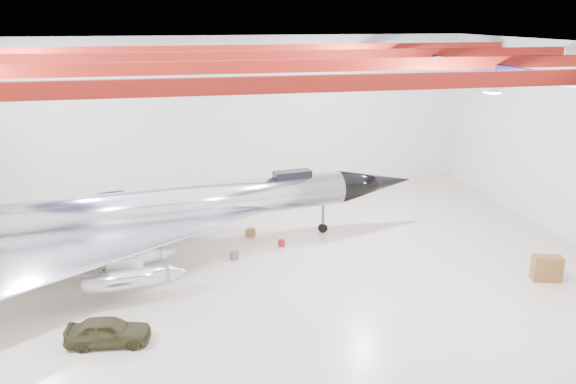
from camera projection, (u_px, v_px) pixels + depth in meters
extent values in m
plane|color=beige|center=(218.00, 279.00, 27.40)|extent=(40.00, 40.00, 0.00)
plane|color=silver|center=(195.00, 116.00, 39.72)|extent=(40.00, 0.00, 40.00)
plane|color=#0A0F38|center=(209.00, 47.00, 24.09)|extent=(40.00, 40.00, 0.00)
cube|color=maroon|center=(235.00, 86.00, 15.89)|extent=(39.50, 0.25, 0.50)
cube|color=maroon|center=(216.00, 67.00, 21.48)|extent=(39.50, 0.25, 0.50)
cube|color=maroon|center=(204.00, 57.00, 27.07)|extent=(39.50, 0.25, 0.50)
cube|color=maroon|center=(196.00, 50.00, 32.66)|extent=(39.50, 0.25, 0.50)
cube|color=#0C1348|center=(462.00, 64.00, 26.81)|extent=(0.25, 29.50, 0.40)
cube|color=silver|center=(492.00, 88.00, 20.93)|extent=(0.55, 0.55, 0.25)
cube|color=silver|center=(376.00, 63.00, 32.11)|extent=(0.55, 0.55, 0.25)
cylinder|color=silver|center=(172.00, 205.00, 29.65)|extent=(19.44, 4.50, 1.94)
cone|color=black|center=(375.00, 183.00, 33.60)|extent=(5.05, 2.56, 1.94)
cube|color=black|center=(292.00, 175.00, 31.55)|extent=(2.21, 1.05, 0.48)
cylinder|color=silver|center=(126.00, 280.00, 24.34)|extent=(3.76, 1.35, 0.87)
cylinder|color=silver|center=(122.00, 258.00, 26.51)|extent=(3.76, 1.35, 0.87)
cylinder|color=silver|center=(114.00, 218.00, 31.71)|extent=(3.76, 1.35, 0.87)
cylinder|color=silver|center=(112.00, 205.00, 33.88)|extent=(3.76, 1.35, 0.87)
cylinder|color=#59595B|center=(323.00, 219.00, 33.04)|extent=(0.17, 0.17, 1.74)
cylinder|color=black|center=(323.00, 228.00, 33.22)|extent=(0.57, 0.28, 0.54)
cylinder|color=#59595B|center=(101.00, 266.00, 26.77)|extent=(0.17, 0.17, 1.74)
cylinder|color=black|center=(102.00, 278.00, 26.95)|extent=(0.57, 0.28, 0.54)
cylinder|color=#59595B|center=(97.00, 231.00, 31.11)|extent=(0.17, 0.17, 1.74)
cylinder|color=black|center=(99.00, 241.00, 31.29)|extent=(0.57, 0.28, 0.54)
imported|color=#312E18|center=(108.00, 331.00, 21.85)|extent=(3.40, 1.73, 1.11)
cube|color=brown|center=(547.00, 268.00, 27.14)|extent=(1.48, 1.05, 1.23)
cube|color=#A61018|center=(149.00, 233.00, 32.80)|extent=(0.55, 0.48, 0.34)
cylinder|color=#59595B|center=(234.00, 255.00, 29.60)|extent=(0.61, 0.61, 0.41)
cube|color=olive|center=(250.00, 232.00, 32.75)|extent=(0.65, 0.56, 0.39)
cube|color=#59595B|center=(77.00, 236.00, 32.33)|extent=(0.44, 0.36, 0.29)
cylinder|color=#A61018|center=(281.00, 243.00, 31.28)|extent=(0.44, 0.44, 0.35)
cylinder|color=#59595B|center=(256.00, 208.00, 36.88)|extent=(0.47, 0.47, 0.38)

